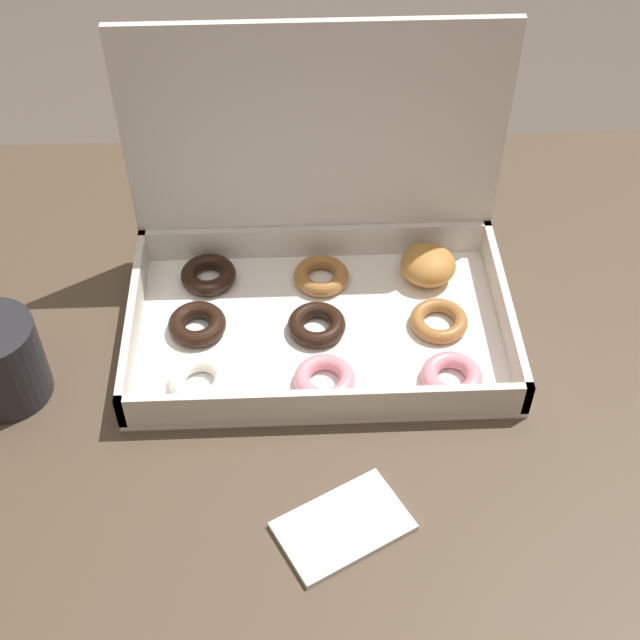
% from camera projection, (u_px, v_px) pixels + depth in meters
% --- Properties ---
extents(dining_table, '(0.98, 0.77, 0.73)m').
position_uv_depth(dining_table, '(283.00, 432.00, 0.98)').
color(dining_table, '#4C3D2D').
rests_on(dining_table, ground_plane).
extents(donut_box, '(0.39, 0.24, 0.28)m').
position_uv_depth(donut_box, '(321.00, 261.00, 0.91)').
color(donut_box, white).
rests_on(donut_box, dining_table).
extents(paper_napkin, '(0.13, 0.11, 0.01)m').
position_uv_depth(paper_napkin, '(343.00, 526.00, 0.76)').
color(paper_napkin, white).
rests_on(paper_napkin, dining_table).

